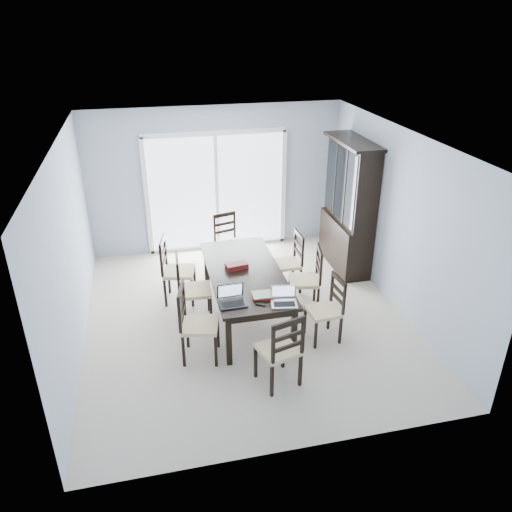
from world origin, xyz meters
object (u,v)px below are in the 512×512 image
object	(u,v)px
chair_end_far	(227,235)
chair_left_mid	(187,282)
chair_left_far	(172,263)
chair_right_near	(330,302)
chair_right_far	(292,255)
hot_tub	(180,205)
dining_table	(245,277)
laptop_dark	(233,301)
chair_end_near	(283,344)
game_box	(237,266)
china_hutch	(349,207)
cell_phone	(261,304)
laptop_silver	(284,301)
chair_right_mid	(311,272)
chair_left_near	(192,316)

from	to	relation	value
chair_end_far	chair_left_mid	bearing A→B (deg)	46.25
chair_left_far	chair_right_near	size ratio (longest dim) A/B	1.12
chair_right_far	chair_end_far	distance (m)	1.31
chair_right_far	hot_tub	xyz separation A→B (m)	(-1.48, 2.95, -0.12)
chair_left_mid	chair_left_far	distance (m)	0.64
dining_table	chair_left_mid	xyz separation A→B (m)	(-0.81, 0.11, -0.05)
laptop_dark	hot_tub	world-z (taller)	laptop_dark
chair_end_near	game_box	size ratio (longest dim) A/B	3.74
chair_left_far	hot_tub	size ratio (longest dim) A/B	0.63
china_hutch	hot_tub	world-z (taller)	china_hutch
china_hutch	cell_phone	xyz separation A→B (m)	(-2.01, -2.14, -0.31)
chair_end_near	game_box	distance (m)	1.69
dining_table	hot_tub	xyz separation A→B (m)	(-0.60, 3.61, -0.21)
dining_table	laptop_silver	size ratio (longest dim) A/B	6.23
china_hutch	hot_tub	size ratio (longest dim) A/B	1.17
china_hutch	chair_right_mid	xyz separation A→B (m)	(-1.03, -1.20, -0.48)
game_box	hot_tub	size ratio (longest dim) A/B	0.16
hot_tub	chair_end_far	bearing A→B (deg)	-72.01
chair_right_mid	china_hutch	bearing A→B (deg)	-29.06
china_hutch	game_box	distance (m)	2.42
china_hutch	chair_left_mid	size ratio (longest dim) A/B	1.87
chair_left_mid	chair_right_mid	size ratio (longest dim) A/B	1.05
dining_table	chair_left_far	xyz separation A→B (m)	(-0.97, 0.73, -0.04)
laptop_dark	cell_phone	world-z (taller)	laptop_dark
dining_table	chair_right_far	size ratio (longest dim) A/B	1.99
chair_right_mid	chair_end_near	distance (m)	1.82
chair_right_mid	game_box	xyz separation A→B (m)	(-1.09, 0.07, 0.19)
chair_left_near	laptop_dark	world-z (taller)	chair_left_near
chair_end_near	laptop_silver	world-z (taller)	chair_end_near
laptop_dark	hot_tub	xyz separation A→B (m)	(-0.28, 4.42, -0.34)
laptop_dark	laptop_silver	size ratio (longest dim) A/B	0.98
chair_left_mid	laptop_dark	distance (m)	1.05
chair_left_near	cell_phone	world-z (taller)	chair_left_near
dining_table	chair_right_mid	world-z (taller)	chair_right_mid
chair_left_near	chair_end_far	world-z (taller)	chair_left_near
chair_right_far	chair_end_near	xyz separation A→B (m)	(-0.77, -2.21, 0.02)
cell_phone	game_box	distance (m)	1.02
chair_right_mid	chair_right_far	size ratio (longest dim) A/B	1.02
chair_end_far	laptop_silver	size ratio (longest dim) A/B	3.12
china_hutch	chair_right_mid	bearing A→B (deg)	-130.76
chair_end_near	cell_phone	world-z (taller)	chair_end_near
laptop_dark	game_box	size ratio (longest dim) A/B	1.13
cell_phone	hot_tub	size ratio (longest dim) A/B	0.07
chair_right_far	cell_phone	bearing A→B (deg)	149.51
chair_end_near	hot_tub	bearing A→B (deg)	82.14
chair_right_mid	chair_right_far	distance (m)	0.62
chair_left_near	game_box	size ratio (longest dim) A/B	3.85
china_hutch	hot_tub	distance (m)	3.58
chair_right_far	laptop_dark	bearing A→B (deg)	139.28
dining_table	game_box	bearing A→B (deg)	128.42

